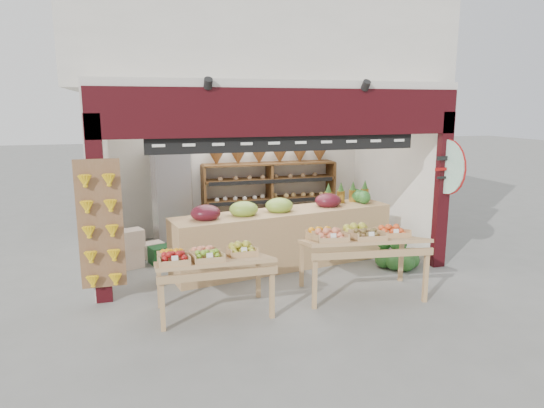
% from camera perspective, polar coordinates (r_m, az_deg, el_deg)
% --- Properties ---
extents(ground, '(60.00, 60.00, 0.00)m').
position_cam_1_polar(ground, '(8.75, -0.36, -6.79)').
color(ground, slate).
rests_on(ground, ground).
extents(shop_structure, '(6.36, 5.12, 5.40)m').
position_cam_1_polar(shop_structure, '(9.94, -3.10, 18.27)').
color(shop_structure, silver).
rests_on(shop_structure, ground).
extents(banana_board, '(0.60, 0.15, 1.80)m').
position_cam_1_polar(banana_board, '(7.02, -19.52, -2.61)').
color(banana_board, brown).
rests_on(banana_board, ground).
extents(gift_sign, '(0.04, 0.93, 0.92)m').
position_cam_1_polar(gift_sign, '(8.56, 19.92, 4.13)').
color(gift_sign, '#C3F5DA').
rests_on(gift_sign, ground).
extents(back_shelving, '(2.92, 0.48, 1.81)m').
position_cam_1_polar(back_shelving, '(10.47, -0.30, 2.78)').
color(back_shelving, brown).
rests_on(back_shelving, ground).
extents(refrigerator, '(0.87, 0.87, 1.98)m').
position_cam_1_polar(refrigerator, '(9.99, -11.59, 1.15)').
color(refrigerator, '#ACAFB2').
rests_on(refrigerator, ground).
extents(cardboard_stack, '(1.05, 0.89, 0.67)m').
position_cam_1_polar(cardboard_stack, '(8.84, -14.99, -5.34)').
color(cardboard_stack, silver).
rests_on(cardboard_stack, ground).
extents(mid_counter, '(4.00, 1.43, 1.21)m').
position_cam_1_polar(mid_counter, '(8.39, 1.41, -3.79)').
color(mid_counter, tan).
rests_on(mid_counter, ground).
extents(display_table_left, '(1.53, 0.87, 0.98)m').
position_cam_1_polar(display_table_left, '(6.50, -7.84, -6.44)').
color(display_table_left, tan).
rests_on(display_table_left, ground).
extents(display_table_right, '(1.85, 1.19, 1.09)m').
position_cam_1_polar(display_table_right, '(7.19, 9.99, -3.97)').
color(display_table_right, tan).
rests_on(display_table_right, ground).
extents(watermelon_pile, '(0.78, 0.75, 0.57)m').
position_cam_1_polar(watermelon_pile, '(8.71, 14.46, -5.81)').
color(watermelon_pile, '#184717').
rests_on(watermelon_pile, ground).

